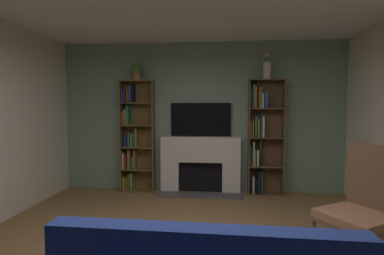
{
  "coord_description": "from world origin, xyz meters",
  "views": [
    {
      "loc": [
        0.36,
        -2.73,
        1.56
      ],
      "look_at": [
        0.0,
        1.19,
        1.3
      ],
      "focal_mm": 29.08,
      "sensor_mm": 36.0,
      "label": 1
    }
  ],
  "objects_px": {
    "fireplace": "(200,163)",
    "tv": "(201,119)",
    "bookshelf_left": "(135,138)",
    "bookshelf_right": "(261,137)",
    "armchair": "(364,206)",
    "potted_plant": "(137,70)",
    "vase_with_flowers": "(267,70)"
  },
  "relations": [
    {
      "from": "tv",
      "to": "bookshelf_right",
      "type": "relative_size",
      "value": 0.54
    },
    {
      "from": "fireplace",
      "to": "armchair",
      "type": "height_order",
      "value": "armchair"
    },
    {
      "from": "bookshelf_left",
      "to": "bookshelf_right",
      "type": "height_order",
      "value": "same"
    },
    {
      "from": "tv",
      "to": "bookshelf_right",
      "type": "distance_m",
      "value": 1.13
    },
    {
      "from": "bookshelf_right",
      "to": "bookshelf_left",
      "type": "bearing_deg",
      "value": 179.75
    },
    {
      "from": "tv",
      "to": "potted_plant",
      "type": "relative_size",
      "value": 3.47
    },
    {
      "from": "bookshelf_right",
      "to": "potted_plant",
      "type": "xyz_separation_m",
      "value": [
        -2.25,
        -0.05,
        1.2
      ]
    },
    {
      "from": "bookshelf_right",
      "to": "armchair",
      "type": "relative_size",
      "value": 1.73
    },
    {
      "from": "bookshelf_left",
      "to": "armchair",
      "type": "relative_size",
      "value": 1.73
    },
    {
      "from": "bookshelf_left",
      "to": "potted_plant",
      "type": "height_order",
      "value": "potted_plant"
    },
    {
      "from": "fireplace",
      "to": "bookshelf_right",
      "type": "relative_size",
      "value": 0.75
    },
    {
      "from": "fireplace",
      "to": "bookshelf_left",
      "type": "xyz_separation_m",
      "value": [
        -1.23,
        0.02,
        0.45
      ]
    },
    {
      "from": "fireplace",
      "to": "vase_with_flowers",
      "type": "distance_m",
      "value": 2.04
    },
    {
      "from": "fireplace",
      "to": "vase_with_flowers",
      "type": "bearing_deg",
      "value": -1.7
    },
    {
      "from": "fireplace",
      "to": "armchair",
      "type": "bearing_deg",
      "value": -52.87
    },
    {
      "from": "fireplace",
      "to": "bookshelf_right",
      "type": "height_order",
      "value": "bookshelf_right"
    },
    {
      "from": "vase_with_flowers",
      "to": "bookshelf_right",
      "type": "bearing_deg",
      "value": 147.47
    },
    {
      "from": "tv",
      "to": "vase_with_flowers",
      "type": "relative_size",
      "value": 2.33
    },
    {
      "from": "fireplace",
      "to": "potted_plant",
      "type": "height_order",
      "value": "potted_plant"
    },
    {
      "from": "fireplace",
      "to": "bookshelf_left",
      "type": "relative_size",
      "value": 0.75
    },
    {
      "from": "armchair",
      "to": "bookshelf_left",
      "type": "bearing_deg",
      "value": 141.57
    },
    {
      "from": "fireplace",
      "to": "tv",
      "type": "relative_size",
      "value": 1.4
    },
    {
      "from": "bookshelf_left",
      "to": "armchair",
      "type": "height_order",
      "value": "bookshelf_left"
    },
    {
      "from": "potted_plant",
      "to": "bookshelf_right",
      "type": "bearing_deg",
      "value": 1.17
    },
    {
      "from": "tv",
      "to": "vase_with_flowers",
      "type": "bearing_deg",
      "value": -5.89
    },
    {
      "from": "potted_plant",
      "to": "armchair",
      "type": "height_order",
      "value": "potted_plant"
    },
    {
      "from": "fireplace",
      "to": "tv",
      "type": "bearing_deg",
      "value": 90.0
    },
    {
      "from": "fireplace",
      "to": "potted_plant",
      "type": "relative_size",
      "value": 4.86
    },
    {
      "from": "fireplace",
      "to": "tv",
      "type": "distance_m",
      "value": 0.8
    },
    {
      "from": "bookshelf_left",
      "to": "bookshelf_right",
      "type": "distance_m",
      "value": 2.31
    },
    {
      "from": "bookshelf_left",
      "to": "bookshelf_right",
      "type": "bearing_deg",
      "value": -0.25
    },
    {
      "from": "fireplace",
      "to": "bookshelf_right",
      "type": "distance_m",
      "value": 1.19
    }
  ]
}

